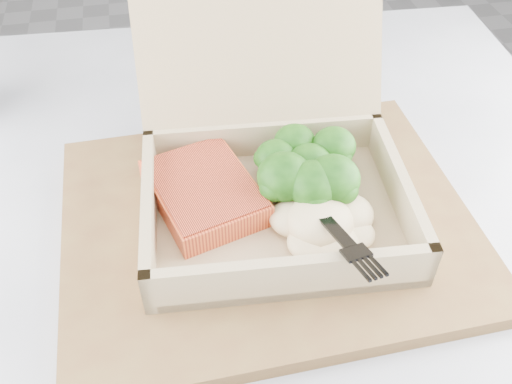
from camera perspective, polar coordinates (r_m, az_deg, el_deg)
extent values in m
plane|color=#98979D|center=(1.48, -22.14, -12.97)|extent=(4.00, 4.00, 0.00)
cube|color=#B0B3BB|center=(0.57, -3.53, -5.63)|extent=(0.92, 0.92, 0.03)
cube|color=brown|center=(0.56, 1.14, -3.07)|extent=(0.39, 0.32, 0.02)
cube|color=#9E855F|center=(0.55, 1.99, -2.39)|extent=(0.26, 0.21, 0.01)
cube|color=#9E8A65|center=(0.53, -10.59, -2.05)|extent=(0.03, 0.19, 0.05)
cube|color=#9E8A65|center=(0.56, 14.04, 0.03)|extent=(0.03, 0.19, 0.05)
cube|color=#9E8A65|center=(0.48, 3.60, -8.66)|extent=(0.24, 0.03, 0.05)
cube|color=#9E8A65|center=(0.60, 0.81, 5.07)|extent=(0.24, 0.03, 0.05)
cube|color=#9E855F|center=(0.58, 0.29, 15.98)|extent=(0.25, 0.11, 0.17)
cube|color=orange|center=(0.55, -5.21, -0.05)|extent=(0.12, 0.14, 0.02)
ellipsoid|color=beige|center=(0.52, 6.42, -2.84)|extent=(0.10, 0.09, 0.03)
cube|color=black|center=(0.54, 4.15, 1.53)|extent=(0.03, 0.10, 0.03)
cube|color=black|center=(0.49, 7.84, -4.23)|extent=(0.03, 0.05, 0.01)
cube|color=silver|center=(0.72, -2.03, 8.53)|extent=(0.12, 0.14, 0.00)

